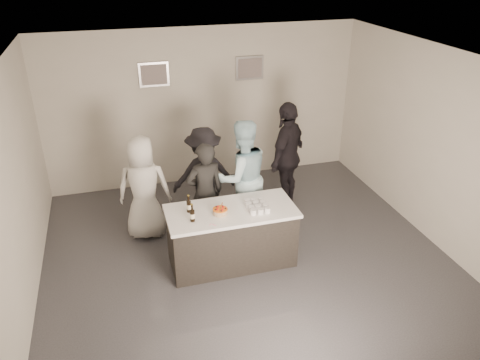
{
  "coord_description": "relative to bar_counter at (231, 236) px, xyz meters",
  "views": [
    {
      "loc": [
        -1.72,
        -5.47,
        4.29
      ],
      "look_at": [
        0.0,
        0.5,
        1.15
      ],
      "focal_mm": 35.0,
      "sensor_mm": 36.0,
      "label": 1
    }
  ],
  "objects": [
    {
      "name": "person_guest_left",
      "position": [
        -1.13,
        1.1,
        0.41
      ],
      "size": [
        0.93,
        0.71,
        1.72
      ],
      "primitive_type": "imported",
      "rotation": [
        0.0,
        0.0,
        2.93
      ],
      "color": "silver",
      "rests_on": "ground"
    },
    {
      "name": "bar_counter",
      "position": [
        0.0,
        0.0,
        0.0
      ],
      "size": [
        1.86,
        0.86,
        0.9
      ],
      "primitive_type": "cube",
      "color": "white",
      "rests_on": "ground"
    },
    {
      "name": "wall_front",
      "position": [
        0.24,
        -3.11,
        1.05
      ],
      "size": [
        6.0,
        0.04,
        3.0
      ],
      "primitive_type": "cube",
      "color": "beige",
      "rests_on": "ground"
    },
    {
      "name": "beer_bottle_b",
      "position": [
        -0.59,
        -0.15,
        0.58
      ],
      "size": [
        0.07,
        0.07,
        0.26
      ],
      "primitive_type": "cylinder",
      "color": "black",
      "rests_on": "bar_counter"
    },
    {
      "name": "wall_right",
      "position": [
        3.24,
        -0.11,
        1.05
      ],
      "size": [
        0.04,
        6.0,
        3.0
      ],
      "primitive_type": "cube",
      "color": "beige",
      "rests_on": "ground"
    },
    {
      "name": "wall_left",
      "position": [
        -2.76,
        -0.11,
        1.05
      ],
      "size": [
        0.04,
        6.0,
        3.0
      ],
      "primitive_type": "cube",
      "color": "beige",
      "rests_on": "ground"
    },
    {
      "name": "beer_bottle_a",
      "position": [
        -0.59,
        0.11,
        0.58
      ],
      "size": [
        0.07,
        0.07,
        0.26
      ],
      "primitive_type": "cylinder",
      "color": "black",
      "rests_on": "bar_counter"
    },
    {
      "name": "person_main_black",
      "position": [
        -0.23,
        0.72,
        0.38
      ],
      "size": [
        0.66,
        0.48,
        1.66
      ],
      "primitive_type": "imported",
      "rotation": [
        0.0,
        0.0,
        3.28
      ],
      "color": "black",
      "rests_on": "ground"
    },
    {
      "name": "tumbler_cluster",
      "position": [
        0.37,
        -0.06,
        0.49
      ],
      "size": [
        0.3,
        0.4,
        0.08
      ],
      "primitive_type": "cube",
      "color": "orange",
      "rests_on": "bar_counter"
    },
    {
      "name": "person_main_blue",
      "position": [
        0.41,
        0.85,
        0.51
      ],
      "size": [
        1.03,
        0.85,
        1.92
      ],
      "primitive_type": "imported",
      "rotation": [
        0.0,
        0.0,
        3.28
      ],
      "color": "#B4DEEC",
      "rests_on": "ground"
    },
    {
      "name": "cake",
      "position": [
        -0.18,
        -0.06,
        0.49
      ],
      "size": [
        0.21,
        0.21,
        0.07
      ],
      "primitive_type": "cylinder",
      "color": "orange",
      "rests_on": "bar_counter"
    },
    {
      "name": "wall_back",
      "position": [
        0.24,
        2.89,
        1.05
      ],
      "size": [
        6.0,
        0.04,
        3.0
      ],
      "primitive_type": "cube",
      "color": "beige",
      "rests_on": "ground"
    },
    {
      "name": "person_guest_right",
      "position": [
        1.4,
        1.41,
        0.53
      ],
      "size": [
        1.15,
        1.14,
        1.95
      ],
      "primitive_type": "imported",
      "rotation": [
        0.0,
        0.0,
        3.93
      ],
      "color": "black",
      "rests_on": "ground"
    },
    {
      "name": "picture_left",
      "position": [
        -0.66,
        2.86,
        1.75
      ],
      "size": [
        0.54,
        0.04,
        0.44
      ],
      "primitive_type": "cube",
      "color": "#B2B2B7",
      "rests_on": "wall_back"
    },
    {
      "name": "picture_right",
      "position": [
        1.14,
        2.86,
        1.75
      ],
      "size": [
        0.54,
        0.04,
        0.44
      ],
      "primitive_type": "cube",
      "color": "#B2B2B7",
      "rests_on": "wall_back"
    },
    {
      "name": "ceiling",
      "position": [
        0.24,
        -0.11,
        2.55
      ],
      "size": [
        6.0,
        6.0,
        0.0
      ],
      "primitive_type": "plane",
      "rotation": [
        3.14,
        0.0,
        0.0
      ],
      "color": "white"
    },
    {
      "name": "person_guest_back",
      "position": [
        -0.1,
        1.41,
        0.37
      ],
      "size": [
        1.07,
        0.63,
        1.64
      ],
      "primitive_type": "imported",
      "rotation": [
        0.0,
        0.0,
        3.12
      ],
      "color": "black",
      "rests_on": "ground"
    },
    {
      "name": "candles",
      "position": [
        -0.33,
        -0.31,
        0.45
      ],
      "size": [
        0.24,
        0.08,
        0.01
      ],
      "primitive_type": "cube",
      "color": "pink",
      "rests_on": "bar_counter"
    },
    {
      "name": "floor",
      "position": [
        0.24,
        -0.11,
        -0.45
      ],
      "size": [
        6.0,
        6.0,
        0.0
      ],
      "primitive_type": "plane",
      "color": "#3D3D42",
      "rests_on": "ground"
    }
  ]
}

